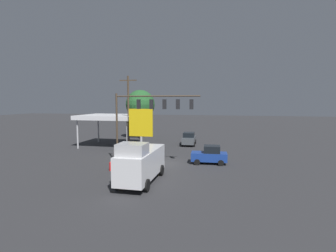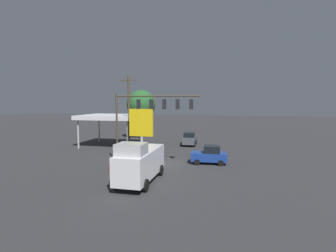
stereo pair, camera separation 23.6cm
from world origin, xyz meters
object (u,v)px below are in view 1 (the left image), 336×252
object	(u,v)px
price_sign	(141,124)
delivery_truck	(141,162)
sedan_waiting	(189,139)
street_tree	(140,105)
fire_hydrant	(110,166)
utility_pole	(128,111)
hatchback_crossing	(210,155)
traffic_signal_assembly	(150,110)

from	to	relation	value
price_sign	delivery_truck	distance (m)	12.75
sedan_waiting	street_tree	distance (m)	11.82
price_sign	fire_hydrant	size ratio (longest dim) A/B	6.52
utility_pole	hatchback_crossing	xyz separation A→B (m)	(-11.36, 5.59, -4.40)
price_sign	sedan_waiting	size ratio (longest dim) A/B	1.28
utility_pole	delivery_truck	xyz separation A→B (m)	(-6.18, 13.49, -3.65)
fire_hydrant	price_sign	bearing A→B (deg)	-90.84
utility_pole	sedan_waiting	bearing A→B (deg)	-141.31
traffic_signal_assembly	hatchback_crossing	distance (m)	8.03
sedan_waiting	street_tree	size ratio (longest dim) A/B	0.51
price_sign	hatchback_crossing	distance (m)	10.36
street_tree	fire_hydrant	world-z (taller)	street_tree
delivery_truck	sedan_waiting	xyz separation A→B (m)	(-1.32, -19.50, -0.74)
traffic_signal_assembly	utility_pole	size ratio (longest dim) A/B	0.88
utility_pole	sedan_waiting	world-z (taller)	utility_pole
delivery_truck	fire_hydrant	size ratio (longest dim) A/B	7.75
price_sign	street_tree	world-z (taller)	street_tree
delivery_truck	fire_hydrant	distance (m)	5.13
utility_pole	sedan_waiting	xyz separation A→B (m)	(-7.50, -6.01, -4.40)
utility_pole	street_tree	distance (m)	11.11
traffic_signal_assembly	sedan_waiting	size ratio (longest dim) A/B	1.99
utility_pole	delivery_truck	size ratio (longest dim) A/B	1.48
price_sign	sedan_waiting	xyz separation A→B (m)	(-5.23, -7.55, -2.90)
price_sign	sedan_waiting	distance (m)	9.63
traffic_signal_assembly	price_sign	world-z (taller)	traffic_signal_assembly
traffic_signal_assembly	price_sign	distance (m)	7.19
traffic_signal_assembly	street_tree	bearing A→B (deg)	-68.66
price_sign	sedan_waiting	world-z (taller)	price_sign
traffic_signal_assembly	delivery_truck	xyz separation A→B (m)	(-0.83, 5.76, -4.14)
street_tree	fire_hydrant	xyz separation A→B (m)	(-4.07, 21.51, -5.70)
hatchback_crossing	street_tree	bearing A→B (deg)	-54.48
hatchback_crossing	sedan_waiting	bearing A→B (deg)	-74.93
delivery_truck	sedan_waiting	distance (m)	19.56
hatchback_crossing	delivery_truck	bearing A→B (deg)	53.45
utility_pole	hatchback_crossing	size ratio (longest dim) A/B	2.60
street_tree	fire_hydrant	bearing A→B (deg)	100.70
hatchback_crossing	street_tree	distance (m)	21.81
traffic_signal_assembly	hatchback_crossing	size ratio (longest dim) A/B	2.29
hatchback_crossing	street_tree	size ratio (longest dim) A/B	0.45
hatchback_crossing	traffic_signal_assembly	bearing A→B (deg)	16.30
traffic_signal_assembly	utility_pole	distance (m)	9.41
traffic_signal_assembly	price_sign	size ratio (longest dim) A/B	1.56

